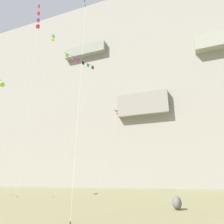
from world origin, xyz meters
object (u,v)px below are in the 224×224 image
at_px(kite_banner_mid_right, 83,2).
at_px(kite_banner_far_left, 80,65).
at_px(kite_delta_upper_left, 118,115).
at_px(boulder_foreground_right, 177,203).
at_px(kite_box_mid_left, 53,39).
at_px(kite_windsock_high_right, 38,21).

relative_size(kite_banner_mid_right, kite_banner_far_left, 0.89).
xyz_separation_m(kite_banner_mid_right, kite_delta_upper_left, (-6.35, 28.18, -2.52)).
bearing_deg(boulder_foreground_right, kite_banner_mid_right, -140.00).
bearing_deg(kite_banner_mid_right, kite_delta_upper_left, 102.70).
relative_size(boulder_foreground_right, kite_banner_mid_right, 0.06).
relative_size(kite_delta_upper_left, kite_banner_far_left, 0.73).
bearing_deg(kite_delta_upper_left, kite_box_mid_left, -138.36).
bearing_deg(kite_banner_mid_right, kite_box_mid_left, 134.88).
height_order(kite_windsock_high_right, kite_banner_far_left, kite_windsock_high_right).
height_order(boulder_foreground_right, kite_banner_mid_right, kite_banner_mid_right).
xyz_separation_m(kite_banner_mid_right, kite_banner_far_left, (-8.71, 14.74, 3.07)).
height_order(kite_windsock_high_right, kite_delta_upper_left, kite_windsock_high_right).
xyz_separation_m(kite_box_mid_left, kite_banner_mid_right, (17.87, -17.94, -13.42)).
bearing_deg(kite_delta_upper_left, kite_banner_far_left, -99.94).
bearing_deg(kite_delta_upper_left, kite_windsock_high_right, -124.02).
xyz_separation_m(kite_box_mid_left, kite_banner_far_left, (9.16, -3.20, -10.35)).
bearing_deg(boulder_foreground_right, kite_windsock_high_right, 164.31).
height_order(kite_box_mid_left, kite_banner_far_left, kite_box_mid_left).
xyz_separation_m(kite_windsock_high_right, kite_banner_mid_right, (17.15, -12.19, -13.30)).
bearing_deg(kite_banner_far_left, kite_box_mid_left, 160.73).
relative_size(kite_box_mid_left, kite_delta_upper_left, 1.97).
relative_size(boulder_foreground_right, kite_windsock_high_right, 0.04).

